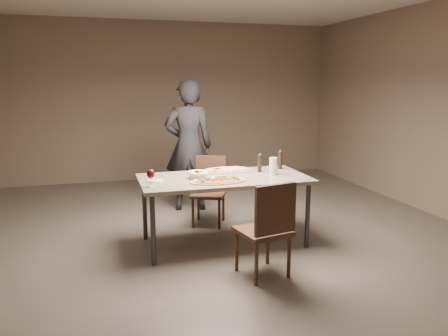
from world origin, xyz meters
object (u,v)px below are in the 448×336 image
object	(u,v)px
carafe	(273,166)
bread_basket	(198,174)
diner	(189,146)
dining_table	(224,182)
chair_far	(210,186)
zucchini_pizza	(218,180)
pepper_mill_left	(280,160)
chair_near	(268,225)
ham_pizza	(226,170)

from	to	relation	value
carafe	bread_basket	bearing A→B (deg)	178.07
bread_basket	diner	xyz separation A→B (m)	(0.19, 1.40, 0.10)
dining_table	diner	bearing A→B (deg)	93.73
bread_basket	chair_far	world-z (taller)	chair_far
zucchini_pizza	diner	size ratio (longest dim) A/B	0.32
pepper_mill_left	carafe	world-z (taller)	pepper_mill_left
zucchini_pizza	chair_near	bearing A→B (deg)	-67.17
chair_near	diner	bearing A→B (deg)	84.03
carafe	pepper_mill_left	bearing A→B (deg)	52.76
chair_near	zucchini_pizza	bearing A→B (deg)	97.80
ham_pizza	bread_basket	size ratio (longest dim) A/B	2.67
zucchini_pizza	ham_pizza	xyz separation A→B (m)	(0.23, 0.48, -0.00)
zucchini_pizza	pepper_mill_left	distance (m)	0.99
dining_table	ham_pizza	bearing A→B (deg)	68.42
zucchini_pizza	bread_basket	bearing A→B (deg)	129.51
zucchini_pizza	bread_basket	distance (m)	0.27
chair_far	diner	bearing A→B (deg)	-54.57
pepper_mill_left	diner	world-z (taller)	diner
zucchini_pizza	chair_near	world-z (taller)	chair_near
dining_table	bread_basket	distance (m)	0.30
bread_basket	chair_far	bearing A→B (deg)	66.98
bread_basket	carafe	xyz separation A→B (m)	(0.85, -0.03, 0.05)
ham_pizza	chair_near	distance (m)	1.25
diner	chair_far	bearing A→B (deg)	109.45
diner	pepper_mill_left	bearing A→B (deg)	134.78
pepper_mill_left	dining_table	bearing A→B (deg)	-162.30
chair_near	chair_far	size ratio (longest dim) A/B	1.07
bread_basket	diner	world-z (taller)	diner
chair_near	dining_table	bearing A→B (deg)	86.79
pepper_mill_left	diner	xyz separation A→B (m)	(-0.85, 1.17, 0.04)
dining_table	bread_basket	bearing A→B (deg)	176.10
zucchini_pizza	carafe	distance (m)	0.72
chair_near	diner	size ratio (longest dim) A/B	0.50
dining_table	diner	world-z (taller)	diner
dining_table	chair_near	size ratio (longest dim) A/B	2.00
pepper_mill_left	chair_far	size ratio (longest dim) A/B	0.27
chair_far	dining_table	bearing A→B (deg)	112.63
chair_far	diner	xyz separation A→B (m)	(-0.12, 0.66, 0.42)
dining_table	ham_pizza	size ratio (longest dim) A/B	3.09
ham_pizza	chair_far	world-z (taller)	chair_far
chair_near	pepper_mill_left	bearing A→B (deg)	50.82
ham_pizza	carafe	xyz separation A→B (m)	(0.45, -0.29, 0.08)
bread_basket	carafe	size ratio (longest dim) A/B	1.17
carafe	chair_far	size ratio (longest dim) A/B	0.22
chair_far	diner	size ratio (longest dim) A/B	0.47
ham_pizza	carafe	bearing A→B (deg)	-14.27
bread_basket	carafe	world-z (taller)	carafe
chair_near	diner	world-z (taller)	diner
zucchini_pizza	pepper_mill_left	xyz separation A→B (m)	(0.88, 0.44, 0.09)
carafe	chair_near	bearing A→B (deg)	-114.70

